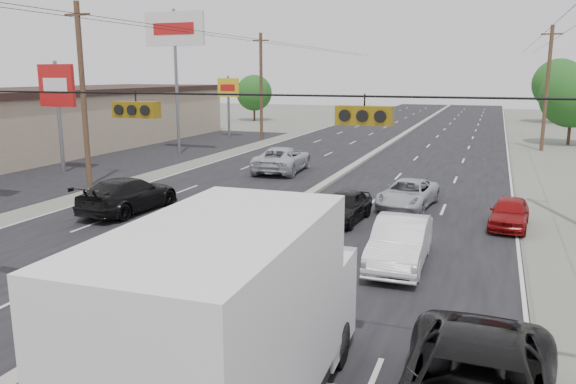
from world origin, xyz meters
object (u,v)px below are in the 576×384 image
at_px(tan_sedan, 160,332).
at_px(queue_car_b, 400,243).
at_px(tree_left_far, 254,93).
at_px(box_truck, 236,323).
at_px(utility_pole_left_b, 83,94).
at_px(pole_sign_mid, 57,92).
at_px(pole_sign_billboard, 175,38).
at_px(pole_sign_far, 228,93).
at_px(oncoming_near, 129,195).
at_px(utility_pole_right_c, 547,88).
at_px(queue_car_c, 408,194).
at_px(utility_pole_left_c, 261,86).
at_px(tree_right_mid, 573,96).
at_px(tree_right_far, 558,84).
at_px(queue_car_e, 509,213).
at_px(red_sedan, 234,252).
at_px(oncoming_far, 282,160).
at_px(queue_car_a, 344,206).

height_order(tan_sedan, queue_car_b, tan_sedan).
distance_m(tree_left_far, box_truck, 67.77).
distance_m(utility_pole_left_b, queue_car_b, 20.56).
height_order(pole_sign_mid, box_truck, pole_sign_mid).
distance_m(pole_sign_billboard, queue_car_b, 30.19).
bearing_deg(pole_sign_far, oncoming_near, -72.42).
bearing_deg(utility_pole_right_c, utility_pole_left_b, -135.00).
distance_m(box_truck, queue_car_c, 18.15).
xyz_separation_m(utility_pole_right_c, pole_sign_mid, (-29.50, -22.00, 0.01)).
height_order(utility_pole_left_c, pole_sign_billboard, pole_sign_billboard).
bearing_deg(box_truck, tree_left_far, 111.72).
height_order(utility_pole_left_b, box_truck, utility_pole_left_b).
relative_size(utility_pole_right_c, box_truck, 1.28).
relative_size(utility_pole_left_b, tree_right_mid, 1.40).
xyz_separation_m(pole_sign_mid, queue_car_b, (23.14, -10.50, -4.33)).
bearing_deg(tree_right_far, queue_car_e, -96.49).
relative_size(utility_pole_left_c, pole_sign_mid, 1.43).
height_order(utility_pole_right_c, oncoming_near, utility_pole_right_c).
bearing_deg(utility_pole_left_c, red_sedan, -68.43).
distance_m(pole_sign_billboard, tree_right_mid, 34.35).
distance_m(pole_sign_far, oncoming_far, 21.09).
distance_m(oncoming_near, oncoming_far, 12.75).
distance_m(utility_pole_left_c, tree_left_far, 22.19).
height_order(pole_sign_billboard, box_truck, pole_sign_billboard).
height_order(utility_pole_left_c, tan_sedan, utility_pole_left_c).
bearing_deg(red_sedan, utility_pole_right_c, 67.32).
distance_m(tree_right_mid, red_sedan, 42.56).
xyz_separation_m(utility_pole_left_b, red_sedan, (13.90, -10.17, -4.35)).
bearing_deg(queue_car_a, queue_car_e, 16.69).
height_order(tree_left_far, queue_car_a, tree_left_far).
xyz_separation_m(utility_pole_right_c, tree_left_far, (-34.50, 20.00, -1.39)).
relative_size(tree_left_far, oncoming_far, 1.05).
height_order(queue_car_a, oncoming_near, oncoming_near).
bearing_deg(pole_sign_mid, utility_pole_left_c, 78.44).
relative_size(tree_right_mid, queue_car_a, 1.80).
height_order(tree_right_far, box_truck, tree_right_far).
height_order(queue_car_a, queue_car_c, queue_car_a).
bearing_deg(tan_sedan, pole_sign_far, 119.89).
height_order(pole_sign_mid, queue_car_b, pole_sign_mid).
distance_m(utility_pole_right_c, queue_car_c, 25.59).
bearing_deg(tree_right_mid, queue_car_e, -99.81).
relative_size(pole_sign_billboard, queue_car_e, 3.02).
relative_size(box_truck, tan_sedan, 1.31).
height_order(utility_pole_right_c, tree_right_mid, utility_pole_right_c).
xyz_separation_m(utility_pole_left_b, utility_pole_right_c, (25.00, 25.00, 0.00)).
xyz_separation_m(queue_car_e, oncoming_near, (-16.30, -3.11, 0.17)).
relative_size(pole_sign_billboard, tree_left_far, 1.80).
bearing_deg(pole_sign_mid, queue_car_a, -15.80).
xyz_separation_m(pole_sign_mid, queue_car_a, (20.00, -5.66, -4.44)).
relative_size(queue_car_c, queue_car_e, 1.28).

